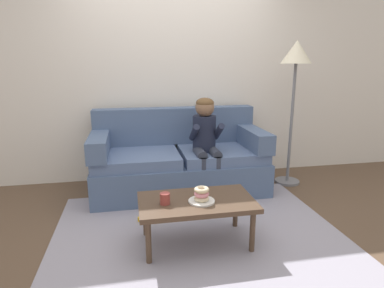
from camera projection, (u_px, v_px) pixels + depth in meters
The scene contains 13 objects.
ground at pixel (193, 222), 3.09m from camera, with size 10.00×10.00×0.00m, color brown.
wall_back at pixel (171, 69), 4.08m from camera, with size 8.00×0.10×2.80m, color silver.
area_rug at pixel (198, 234), 2.85m from camera, with size 2.50×2.01×0.01m, color #9993A3.
couch at pixel (179, 162), 3.81m from camera, with size 1.96×0.90×0.94m.
coffee_table at pixel (197, 205), 2.63m from camera, with size 0.93×0.54×0.39m.
person_child at pixel (206, 137), 3.59m from camera, with size 0.34×0.58×1.10m.
plate at pixel (202, 201), 2.58m from camera, with size 0.21×0.21×0.01m, color white.
donut at pixel (202, 198), 2.58m from camera, with size 0.12×0.12×0.04m, color beige.
donut_second at pixel (202, 194), 2.57m from camera, with size 0.12×0.12×0.04m, color pink.
donut_third at pixel (202, 190), 2.56m from camera, with size 0.12×0.12×0.04m, color beige.
mug at pixel (165, 199), 2.54m from camera, with size 0.08×0.08×0.09m, color #993D38.
toy_controller at pixel (150, 219), 3.09m from camera, with size 0.23×0.09×0.05m.
floor_lamp at pixel (296, 66), 3.76m from camera, with size 0.35×0.35×1.72m.
Camera 1 is at (-0.55, -2.76, 1.47)m, focal length 30.37 mm.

